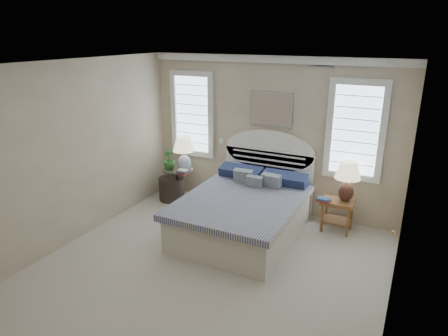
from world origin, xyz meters
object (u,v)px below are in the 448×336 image
side_table_left (178,181)px  lamp_right (347,177)px  bed (246,209)px  floor_pot (172,189)px  lamp_left (184,150)px  nightstand_right (338,208)px

side_table_left → lamp_right: (3.05, 0.14, 0.54)m
bed → side_table_left: bearing=160.3°
bed → side_table_left: 1.75m
side_table_left → floor_pot: 0.22m
bed → lamp_left: size_ratio=3.55×
side_table_left → lamp_right: 3.10m
floor_pot → lamp_right: bearing=2.8°
lamp_left → lamp_right: (2.90, 0.13, -0.10)m
bed → side_table_left: (-1.65, 0.59, 0.00)m
nightstand_right → lamp_right: lamp_right is taller
nightstand_right → lamp_right: bearing=20.5°
bed → lamp_right: bearing=27.5°
lamp_right → side_table_left: bearing=-177.4°
floor_pot → nightstand_right: bearing=2.3°
side_table_left → lamp_right: size_ratio=0.97×
side_table_left → bed: bearing=-19.7°
floor_pot → side_table_left: bearing=9.1°
nightstand_right → floor_pot: (-3.09, -0.12, -0.17)m
lamp_left → lamp_right: lamp_left is taller
bed → lamp_right: (1.40, 0.73, 0.54)m
nightstand_right → lamp_right: size_ratio=0.82×
bed → floor_pot: bearing=162.3°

